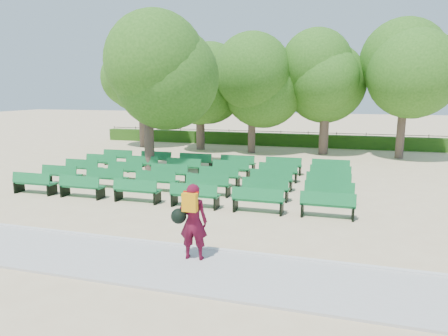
# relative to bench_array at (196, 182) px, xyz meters

# --- Properties ---
(ground) EXTENTS (120.00, 120.00, 0.00)m
(ground) POSITION_rel_bench_array_xyz_m (0.64, -0.58, -0.09)
(ground) COLOR #CBB287
(paving) EXTENTS (30.00, 2.20, 0.06)m
(paving) POSITION_rel_bench_array_xyz_m (0.64, -7.98, -0.06)
(paving) COLOR #B0AFAB
(paving) RESTS_ON ground
(curb) EXTENTS (30.00, 0.12, 0.10)m
(curb) POSITION_rel_bench_array_xyz_m (0.64, -6.83, -0.04)
(curb) COLOR silver
(curb) RESTS_ON ground
(hedge) EXTENTS (26.00, 0.70, 0.90)m
(hedge) POSITION_rel_bench_array_xyz_m (0.64, 13.42, 0.36)
(hedge) COLOR #264E14
(hedge) RESTS_ON ground
(fence) EXTENTS (26.00, 0.10, 1.02)m
(fence) POSITION_rel_bench_array_xyz_m (0.64, 13.82, -0.09)
(fence) COLOR black
(fence) RESTS_ON ground
(tree_line) EXTENTS (21.80, 6.80, 7.04)m
(tree_line) POSITION_rel_bench_array_xyz_m (0.64, 9.42, -0.09)
(tree_line) COLOR #31671B
(tree_line) RESTS_ON ground
(bench_array) EXTENTS (1.71, 0.55, 1.08)m
(bench_array) POSITION_rel_bench_array_xyz_m (0.00, 0.00, 0.00)
(bench_array) COLOR #136F35
(bench_array) RESTS_ON ground
(tree_among) EXTENTS (4.98, 4.98, 6.74)m
(tree_among) POSITION_rel_bench_array_xyz_m (-3.00, 1.64, 4.39)
(tree_among) COLOR brown
(tree_among) RESTS_ON ground
(person) EXTENTS (0.87, 0.54, 1.82)m
(person) POSITION_rel_bench_array_xyz_m (2.64, -7.48, 0.91)
(person) COLOR #4F0B1F
(person) RESTS_ON ground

